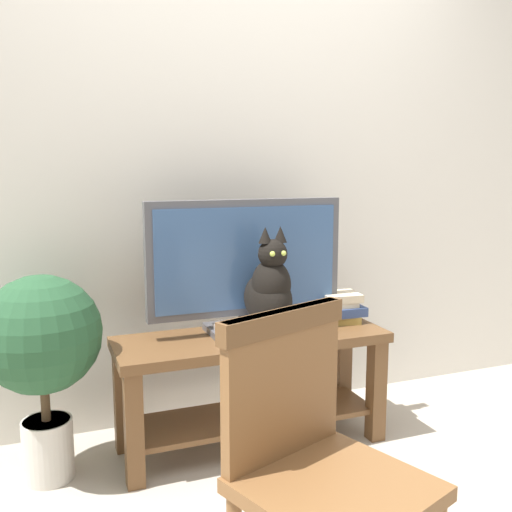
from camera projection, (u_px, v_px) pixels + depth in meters
name	position (u px, v px, depth m)	size (l,w,h in m)	color
ground_plane	(318.00, 512.00, 2.10)	(12.00, 12.00, 0.00)	#ADA393
back_wall	(228.00, 137.00, 2.83)	(7.00, 0.12, 2.80)	silver
tv_stand	(252.00, 369.00, 2.55)	(1.21, 0.41, 0.52)	brown
tv	(246.00, 263.00, 2.54)	(0.90, 0.20, 0.59)	#4C4C51
media_box	(268.00, 331.00, 2.48)	(0.43, 0.25, 0.05)	#BCBCC1
cat	(270.00, 290.00, 2.44)	(0.19, 0.37, 0.44)	black
wooden_chair	(313.00, 454.00, 1.47)	(0.54, 0.54, 0.88)	brown
book_stack	(338.00, 308.00, 2.73)	(0.23, 0.20, 0.14)	olive
potted_plant	(42.00, 345.00, 2.24)	(0.47, 0.47, 0.84)	beige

